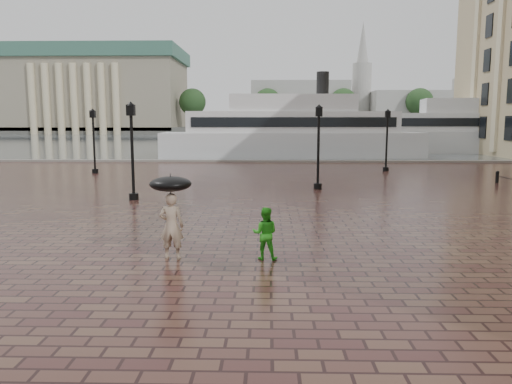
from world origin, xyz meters
The scene contains 13 objects.
ground centered at (0.00, 0.00, 0.00)m, with size 300.00×300.00×0.00m, color #361A18.
harbour_water centered at (0.00, 92.00, 0.00)m, with size 240.00×240.00×0.00m, color #485057.
quay_edge centered at (0.00, 32.00, 0.00)m, with size 80.00×0.60×0.30m, color slate.
far_shore centered at (0.00, 160.00, 1.00)m, with size 300.00×60.00×2.00m, color #4C4C47.
museum centered at (-55.00, 144.61, 13.91)m, with size 57.00×32.50×26.00m.
distant_skyline centered at (48.14, 150.00, 9.45)m, with size 102.50×22.00×33.00m.
far_trees centered at (0.00, 138.00, 9.42)m, with size 188.00×8.00×13.50m.
street_lamps centered at (-1.50, 17.50, 2.33)m, with size 21.44×14.44×4.40m.
adult_pedestrian centered at (-2.25, -0.09, 0.89)m, with size 0.65×0.43×1.78m, color tan.
child_pedestrian centered at (0.23, -0.07, 0.70)m, with size 0.68×0.53×1.40m, color green.
ferry_near centered at (2.67, 38.73, 2.60)m, with size 26.70×7.94×8.65m.
ferry_far centered at (24.97, 46.85, 2.59)m, with size 26.85×9.66×8.61m.
umbrella centered at (-2.25, -0.09, 2.01)m, with size 1.10×1.10×1.17m.
Camera 1 is at (0.31, -12.97, 3.63)m, focal length 35.00 mm.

